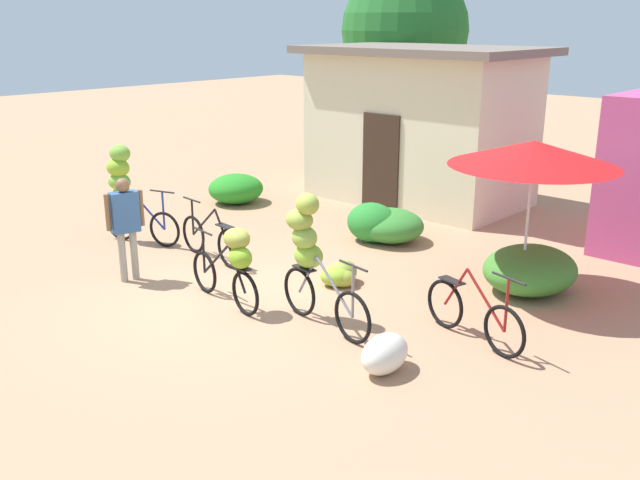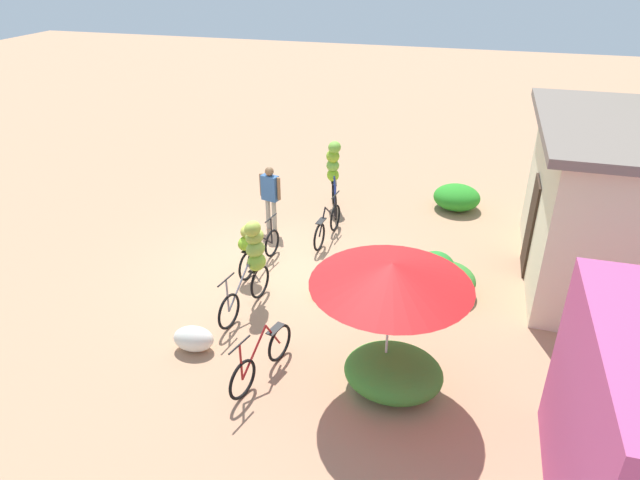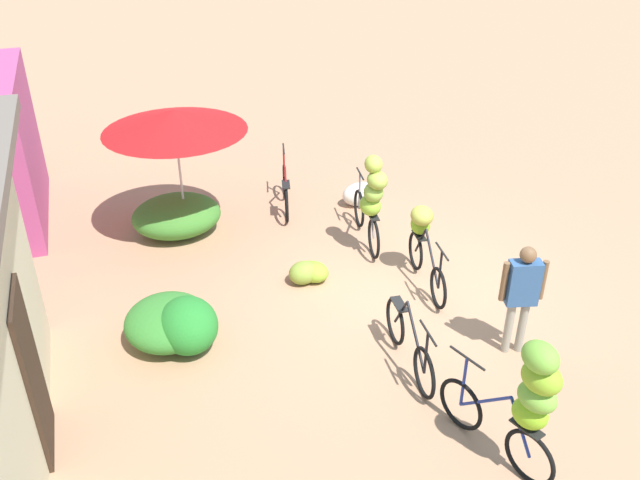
# 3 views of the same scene
# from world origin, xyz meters

# --- Properties ---
(ground_plane) EXTENTS (60.00, 60.00, 0.00)m
(ground_plane) POSITION_xyz_m (0.00, 0.00, 0.00)
(ground_plane) COLOR tan
(building_low) EXTENTS (4.89, 3.13, 3.27)m
(building_low) POSITION_xyz_m (-1.50, 6.49, 1.66)
(building_low) COLOR beige
(building_low) RESTS_ON ground
(tree_behind_building) EXTENTS (3.30, 3.30, 5.19)m
(tree_behind_building) POSITION_xyz_m (-4.15, 9.45, 3.52)
(tree_behind_building) COLOR brown
(tree_behind_building) RESTS_ON ground
(hedge_bush_front_left) EXTENTS (1.16, 1.20, 0.63)m
(hedge_bush_front_left) POSITION_xyz_m (-4.20, 3.58, 0.31)
(hedge_bush_front_left) COLOR #288B24
(hedge_bush_front_left) RESTS_ON ground
(hedge_bush_front_right) EXTENTS (0.95, 0.80, 0.70)m
(hedge_bush_front_right) POSITION_xyz_m (-0.29, 3.40, 0.35)
(hedge_bush_front_right) COLOR #28842E
(hedge_bush_front_right) RESTS_ON ground
(hedge_bush_mid) EXTENTS (1.20, 1.16, 0.59)m
(hedge_bush_mid) POSITION_xyz_m (-0.06, 3.64, 0.29)
(hedge_bush_mid) COLOR #378431
(hedge_bush_mid) RESTS_ON ground
(hedge_bush_by_door) EXTENTS (1.29, 1.52, 0.66)m
(hedge_bush_by_door) POSITION_xyz_m (2.91, 3.07, 0.33)
(hedge_bush_by_door) COLOR #3D812E
(hedge_bush_by_door) RESTS_ON ground
(market_umbrella) EXTENTS (2.34, 2.34, 2.23)m
(market_umbrella) POSITION_xyz_m (2.87, 2.93, 2.05)
(market_umbrella) COLOR beige
(market_umbrella) RESTS_ON ground
(bicycle_leftmost) EXTENTS (1.54, 0.64, 1.74)m
(bicycle_leftmost) POSITION_xyz_m (-3.49, 0.44, 1.04)
(bicycle_leftmost) COLOR black
(bicycle_leftmost) RESTS_ON ground
(bicycle_near_pile) EXTENTS (1.70, 0.23, 0.94)m
(bicycle_near_pile) POSITION_xyz_m (-1.60, 0.80, 0.35)
(bicycle_near_pile) COLOR black
(bicycle_near_pile) RESTS_ON ground
(bicycle_center_loaded) EXTENTS (1.68, 0.47, 1.17)m
(bicycle_center_loaded) POSITION_xyz_m (0.25, -0.29, 0.72)
(bicycle_center_loaded) COLOR black
(bicycle_center_loaded) RESTS_ON ground
(bicycle_by_shop) EXTENTS (1.74, 0.46, 1.71)m
(bicycle_by_shop) POSITION_xyz_m (1.28, 0.14, 0.98)
(bicycle_by_shop) COLOR black
(bicycle_by_shop) RESTS_ON ground
(bicycle_rightmost) EXTENTS (1.62, 0.45, 1.00)m
(bicycle_rightmost) POSITION_xyz_m (3.20, 1.03, 0.36)
(bicycle_rightmost) COLOR black
(bicycle_rightmost) RESTS_ON ground
(banana_pile_on_ground) EXTENTS (0.65, 0.75, 0.35)m
(banana_pile_on_ground) POSITION_xyz_m (0.72, 1.39, 0.16)
(banana_pile_on_ground) COLOR olive
(banana_pile_on_ground) RESTS_ON ground
(produce_sack) EXTENTS (0.50, 0.74, 0.44)m
(produce_sack) POSITION_xyz_m (2.89, -0.34, 0.22)
(produce_sack) COLOR silver
(produce_sack) RESTS_ON ground
(person_vendor) EXTENTS (0.30, 0.56, 1.59)m
(person_vendor) POSITION_xyz_m (-1.77, -0.65, 0.97)
(person_vendor) COLOR gray
(person_vendor) RESTS_ON ground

